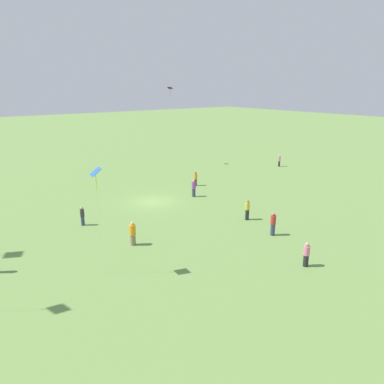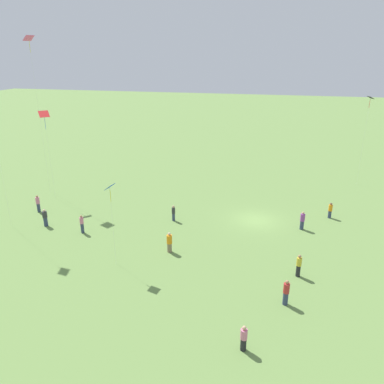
{
  "view_description": "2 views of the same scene",
  "coord_description": "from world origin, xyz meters",
  "px_view_note": "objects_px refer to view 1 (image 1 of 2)",
  "views": [
    {
      "loc": [
        18.45,
        30.79,
        11.29
      ],
      "look_at": [
        -0.91,
        5.32,
        2.08
      ],
      "focal_mm": 35.0,
      "sensor_mm": 36.0,
      "label": 1
    },
    {
      "loc": [
        -1.7,
        34.73,
        15.83
      ],
      "look_at": [
        5.83,
        3.25,
        3.69
      ],
      "focal_mm": 35.0,
      "sensor_mm": 36.0,
      "label": 2
    }
  ],
  "objects_px": {
    "person_10": "(82,216)",
    "kite_4": "(170,93)",
    "person_6": "(273,224)",
    "kite_5": "(96,177)",
    "person_1": "(133,234)",
    "person_7": "(306,255)",
    "person_4": "(196,179)",
    "person_8": "(194,188)",
    "person_3": "(247,210)",
    "person_2": "(279,161)"
  },
  "relations": [
    {
      "from": "person_10",
      "to": "kite_4",
      "type": "xyz_separation_m",
      "value": [
        -19.64,
        -15.85,
        9.3
      ]
    },
    {
      "from": "person_6",
      "to": "kite_5",
      "type": "relative_size",
      "value": 0.28
    },
    {
      "from": "person_1",
      "to": "person_7",
      "type": "xyz_separation_m",
      "value": [
        -7.24,
        9.69,
        -0.07
      ]
    },
    {
      "from": "kite_5",
      "to": "person_4",
      "type": "bearing_deg",
      "value": -179.18
    },
    {
      "from": "person_4",
      "to": "kite_4",
      "type": "relative_size",
      "value": 0.15
    },
    {
      "from": "person_4",
      "to": "person_1",
      "type": "bearing_deg",
      "value": 159.01
    },
    {
      "from": "person_4",
      "to": "person_8",
      "type": "distance_m",
      "value": 4.41
    },
    {
      "from": "person_4",
      "to": "person_8",
      "type": "xyz_separation_m",
      "value": [
        2.85,
        3.37,
        0.08
      ]
    },
    {
      "from": "person_4",
      "to": "person_10",
      "type": "xyz_separation_m",
      "value": [
        15.24,
        4.35,
        0.0
      ]
    },
    {
      "from": "person_1",
      "to": "kite_4",
      "type": "relative_size",
      "value": 0.16
    },
    {
      "from": "person_6",
      "to": "kite_5",
      "type": "bearing_deg",
      "value": -124.02
    },
    {
      "from": "person_8",
      "to": "kite_5",
      "type": "distance_m",
      "value": 18.41
    },
    {
      "from": "person_7",
      "to": "person_3",
      "type": "bearing_deg",
      "value": -40.51
    },
    {
      "from": "kite_4",
      "to": "person_7",
      "type": "bearing_deg",
      "value": 179.94
    },
    {
      "from": "person_3",
      "to": "person_7",
      "type": "relative_size",
      "value": 1.1
    },
    {
      "from": "person_10",
      "to": "person_7",
      "type": "bearing_deg",
      "value": -84.49
    },
    {
      "from": "person_4",
      "to": "person_6",
      "type": "relative_size",
      "value": 0.89
    },
    {
      "from": "person_1",
      "to": "person_10",
      "type": "xyz_separation_m",
      "value": [
        1.4,
        -6.07,
        -0.06
      ]
    },
    {
      "from": "person_7",
      "to": "kite_4",
      "type": "xyz_separation_m",
      "value": [
        -10.99,
        -31.61,
        9.32
      ]
    },
    {
      "from": "person_2",
      "to": "person_10",
      "type": "height_order",
      "value": "person_2"
    },
    {
      "from": "kite_4",
      "to": "kite_5",
      "type": "bearing_deg",
      "value": 157.59
    },
    {
      "from": "person_8",
      "to": "person_7",
      "type": "bearing_deg",
      "value": -145.26
    },
    {
      "from": "person_6",
      "to": "person_10",
      "type": "bearing_deg",
      "value": -159.96
    },
    {
      "from": "person_1",
      "to": "person_3",
      "type": "relative_size",
      "value": 0.99
    },
    {
      "from": "person_7",
      "to": "person_1",
      "type": "bearing_deg",
      "value": 17.03
    },
    {
      "from": "person_7",
      "to": "person_4",
      "type": "bearing_deg",
      "value": -37.9
    },
    {
      "from": "person_10",
      "to": "kite_5",
      "type": "relative_size",
      "value": 0.24
    },
    {
      "from": "person_1",
      "to": "person_7",
      "type": "relative_size",
      "value": 1.09
    },
    {
      "from": "person_1",
      "to": "person_2",
      "type": "distance_m",
      "value": 31.95
    },
    {
      "from": "person_6",
      "to": "person_10",
      "type": "xyz_separation_m",
      "value": [
        10.93,
        -11.0,
        -0.1
      ]
    },
    {
      "from": "person_1",
      "to": "person_8",
      "type": "height_order",
      "value": "person_8"
    },
    {
      "from": "kite_5",
      "to": "person_3",
      "type": "bearing_deg",
      "value": 149.92
    },
    {
      "from": "person_8",
      "to": "kite_5",
      "type": "xyz_separation_m",
      "value": [
        14.63,
        9.84,
        5.32
      ]
    },
    {
      "from": "person_4",
      "to": "kite_5",
      "type": "bearing_deg",
      "value": 159.12
    },
    {
      "from": "person_8",
      "to": "kite_4",
      "type": "relative_size",
      "value": 0.17
    },
    {
      "from": "person_3",
      "to": "person_8",
      "type": "bearing_deg",
      "value": -81.55
    },
    {
      "from": "person_3",
      "to": "kite_5",
      "type": "bearing_deg",
      "value": 18.44
    },
    {
      "from": "person_7",
      "to": "person_6",
      "type": "bearing_deg",
      "value": -45.39
    },
    {
      "from": "person_2",
      "to": "kite_4",
      "type": "height_order",
      "value": "kite_4"
    },
    {
      "from": "person_6",
      "to": "kite_4",
      "type": "xyz_separation_m",
      "value": [
        -8.71,
        -26.84,
        9.21
      ]
    },
    {
      "from": "person_2",
      "to": "kite_5",
      "type": "xyz_separation_m",
      "value": [
        33.44,
        14.3,
        5.35
      ]
    },
    {
      "from": "person_2",
      "to": "person_4",
      "type": "height_order",
      "value": "person_2"
    },
    {
      "from": "person_7",
      "to": "person_10",
      "type": "bearing_deg",
      "value": 9.0
    },
    {
      "from": "person_1",
      "to": "kite_5",
      "type": "distance_m",
      "value": 7.04
    },
    {
      "from": "person_3",
      "to": "person_8",
      "type": "height_order",
      "value": "person_8"
    },
    {
      "from": "kite_4",
      "to": "kite_5",
      "type": "relative_size",
      "value": 1.63
    },
    {
      "from": "person_3",
      "to": "person_4",
      "type": "height_order",
      "value": "person_3"
    },
    {
      "from": "kite_5",
      "to": "person_10",
      "type": "bearing_deg",
      "value": -140.43
    },
    {
      "from": "person_3",
      "to": "kite_4",
      "type": "relative_size",
      "value": 0.16
    },
    {
      "from": "person_4",
      "to": "kite_4",
      "type": "bearing_deg",
      "value": 11.1
    }
  ]
}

